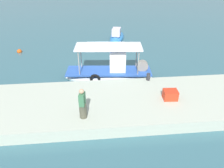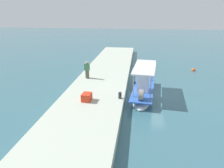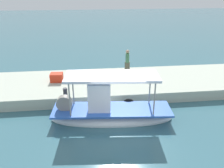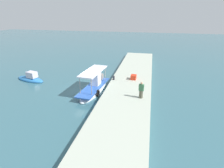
{
  "view_description": "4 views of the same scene",
  "coord_description": "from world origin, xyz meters",
  "views": [
    {
      "loc": [
        -0.98,
        -14.98,
        7.6
      ],
      "look_at": [
        0.2,
        -3.04,
        0.83
      ],
      "focal_mm": 35.66,
      "sensor_mm": 36.0,
      "label": 1
    },
    {
      "loc": [
        15.87,
        -1.24,
        6.79
      ],
      "look_at": [
        0.45,
        -3.34,
        0.92
      ],
      "focal_mm": 31.86,
      "sensor_mm": 36.0,
      "label": 2
    },
    {
      "loc": [
        1.44,
        9.83,
        6.47
      ],
      "look_at": [
        -0.06,
        -2.79,
        1.11
      ],
      "focal_mm": 37.9,
      "sensor_mm": 36.0,
      "label": 3
    },
    {
      "loc": [
        -17.28,
        -6.53,
        8.46
      ],
      "look_at": [
        -0.2,
        -2.85,
        1.28
      ],
      "focal_mm": 28.88,
      "sensor_mm": 36.0,
      "label": 4
    }
  ],
  "objects": [
    {
      "name": "cargo_crate",
      "position": [
        3.33,
        -4.77,
        0.93
      ],
      "size": [
        0.81,
        0.67,
        0.54
      ],
      "primitive_type": "cube",
      "rotation": [
        0.0,
        0.0,
        3.08
      ],
      "color": "red",
      "rests_on": "dock_quay"
    },
    {
      "name": "main_fishing_boat",
      "position": [
        0.31,
        -0.72,
        0.46
      ],
      "size": [
        6.39,
        2.22,
        2.82
      ],
      "color": "white",
      "rests_on": "ground_plane"
    },
    {
      "name": "mooring_bollard",
      "position": [
        2.63,
        -2.45,
        0.89
      ],
      "size": [
        0.24,
        0.24,
        0.47
      ],
      "primitive_type": "cylinder",
      "color": "#2D2D33",
      "rests_on": "dock_quay"
    },
    {
      "name": "dock_quay",
      "position": [
        0.0,
        -4.54,
        0.33
      ],
      "size": [
        36.0,
        4.78,
        0.66
      ],
      "primitive_type": "cube",
      "color": "#B5BDAB",
      "rests_on": "ground_plane"
    },
    {
      "name": "ground_plane",
      "position": [
        0.0,
        0.0,
        0.0
      ],
      "size": [
        120.0,
        120.0,
        0.0
      ],
      "primitive_type": "plane",
      "color": "#386570"
    },
    {
      "name": "fisherman_near_bollard",
      "position": [
        -1.53,
        -5.97,
        1.4
      ],
      "size": [
        0.43,
        0.5,
        1.64
      ],
      "color": "#50503F",
      "rests_on": "dock_quay"
    }
  ]
}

